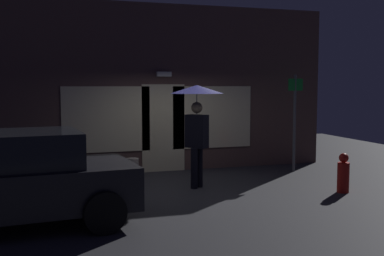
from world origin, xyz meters
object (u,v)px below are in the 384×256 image
object	(u,v)px
person_with_umbrella	(197,108)
street_sign_post	(295,117)
sidewalk_bollard	(133,168)
sidewalk_bollard_2	(65,170)
parked_car	(7,180)
fire_hydrant	(343,174)

from	to	relation	value
person_with_umbrella	street_sign_post	bearing A→B (deg)	70.62
sidewalk_bollard	sidewalk_bollard_2	world-z (taller)	sidewalk_bollard_2
parked_car	sidewalk_bollard_2	world-z (taller)	parked_car
sidewalk_bollard_2	fire_hydrant	bearing A→B (deg)	-25.83
person_with_umbrella	parked_car	distance (m)	4.17
person_with_umbrella	sidewalk_bollard_2	world-z (taller)	person_with_umbrella
street_sign_post	sidewalk_bollard	xyz separation A→B (m)	(-4.04, 0.44, -1.15)
parked_car	sidewalk_bollard	distance (m)	4.23
person_with_umbrella	sidewalk_bollard	world-z (taller)	person_with_umbrella
street_sign_post	sidewalk_bollard	distance (m)	4.22
person_with_umbrella	street_sign_post	distance (m)	3.14
person_with_umbrella	street_sign_post	world-z (taller)	street_sign_post
street_sign_post	sidewalk_bollard_2	distance (m)	5.71
fire_hydrant	person_with_umbrella	bearing A→B (deg)	154.09
sidewalk_bollard	fire_hydrant	xyz separation A→B (m)	(3.81, -2.84, 0.15)
parked_car	person_with_umbrella	bearing A→B (deg)	21.48
street_sign_post	sidewalk_bollard_2	xyz separation A→B (m)	(-5.60, 0.21, -1.09)
person_with_umbrella	sidewalk_bollard_2	xyz separation A→B (m)	(-2.67, 1.29, -1.40)
person_with_umbrella	fire_hydrant	world-z (taller)	person_with_umbrella
street_sign_post	parked_car	bearing A→B (deg)	-156.04
street_sign_post	fire_hydrant	distance (m)	2.61
sidewalk_bollard_2	fire_hydrant	distance (m)	5.97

